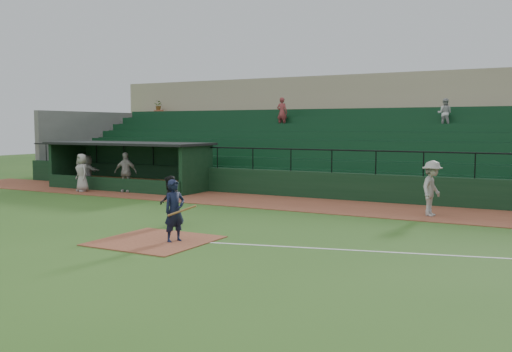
% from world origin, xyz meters
% --- Properties ---
extents(ground, '(90.00, 90.00, 0.00)m').
position_xyz_m(ground, '(0.00, 0.00, 0.00)').
color(ground, '#2E561B').
rests_on(ground, ground).
extents(warning_track, '(40.00, 4.00, 0.03)m').
position_xyz_m(warning_track, '(0.00, 8.00, 0.01)').
color(warning_track, brown).
rests_on(warning_track, ground).
extents(home_plate_dirt, '(3.00, 3.00, 0.03)m').
position_xyz_m(home_plate_dirt, '(0.00, -1.00, 0.01)').
color(home_plate_dirt, brown).
rests_on(home_plate_dirt, ground).
extents(foul_line, '(17.49, 4.44, 0.01)m').
position_xyz_m(foul_line, '(8.00, 1.20, 0.01)').
color(foul_line, white).
rests_on(foul_line, ground).
extents(stadium_structure, '(38.00, 13.08, 6.40)m').
position_xyz_m(stadium_structure, '(-0.00, 16.46, 2.30)').
color(stadium_structure, black).
rests_on(stadium_structure, ground).
extents(dugout, '(8.90, 3.20, 2.42)m').
position_xyz_m(dugout, '(-9.75, 9.56, 1.33)').
color(dugout, black).
rests_on(dugout, ground).
extents(batter_at_plate, '(1.11, 0.75, 1.77)m').
position_xyz_m(batter_at_plate, '(0.57, -0.83, 0.89)').
color(batter_at_plate, black).
rests_on(batter_at_plate, ground).
extents(umpire, '(0.99, 1.02, 1.65)m').
position_xyz_m(umpire, '(-1.11, 1.17, 0.83)').
color(umpire, black).
rests_on(umpire, ground).
extents(runner, '(0.90, 1.37, 2.00)m').
position_xyz_m(runner, '(5.95, 7.28, 1.03)').
color(runner, '#A39E99').
rests_on(runner, warning_track).
extents(dugout_player_a, '(1.23, 0.80, 1.95)m').
position_xyz_m(dugout_player_a, '(-8.78, 7.78, 1.01)').
color(dugout_player_a, '#99948F').
rests_on(dugout_player_a, warning_track).
extents(dugout_player_b, '(1.07, 0.89, 1.87)m').
position_xyz_m(dugout_player_b, '(-10.87, 6.97, 0.96)').
color(dugout_player_b, '#A49D99').
rests_on(dugout_player_b, warning_track).
extents(dugout_player_c, '(1.65, 0.90, 1.69)m').
position_xyz_m(dugout_player_c, '(-12.15, 8.68, 0.88)').
color(dugout_player_c, '#9D9792').
rests_on(dugout_player_c, warning_track).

